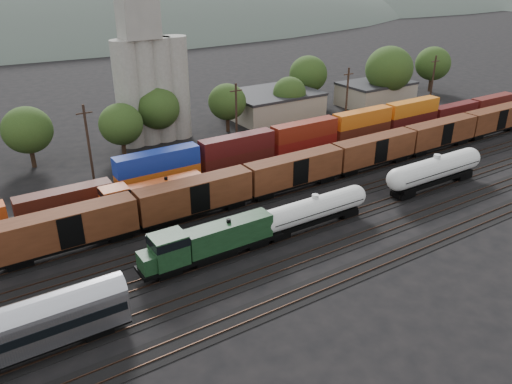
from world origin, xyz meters
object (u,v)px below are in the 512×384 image
green_locomotive (205,243)px  orange_locomotive (147,195)px  grain_silo (151,78)px  tank_car_a (315,209)px

green_locomotive → orange_locomotive: (-0.63, 15.00, -0.18)m
orange_locomotive → grain_silo: (11.83, 26.00, 8.91)m
tank_car_a → orange_locomotive: 21.50m
orange_locomotive → green_locomotive: bearing=-87.6°
green_locomotive → orange_locomotive: green_locomotive is taller
green_locomotive → grain_silo: size_ratio=0.58×
tank_car_a → orange_locomotive: tank_car_a is taller
orange_locomotive → grain_silo: 29.92m
grain_silo → green_locomotive: bearing=-105.3°
tank_car_a → orange_locomotive: bearing=135.8°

